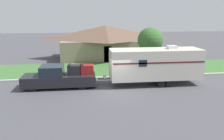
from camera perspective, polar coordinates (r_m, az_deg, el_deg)
ground_plane at (r=17.97m, az=1.02°, el=-5.42°), size 120.00×120.00×0.00m
curb_strip at (r=21.49m, az=-0.33°, el=-1.89°), size 80.00×0.30×0.14m
lawn_strip at (r=25.01m, az=-1.27°, el=0.30°), size 80.00×7.00×0.03m
house_across_street at (r=31.45m, az=-1.72°, el=7.56°), size 13.14×7.19×4.58m
pickup_truck at (r=19.02m, az=-13.37°, el=-1.87°), size 6.16×1.95×2.03m
travel_trailer at (r=19.59m, az=11.25°, el=1.62°), size 9.07×2.38×3.43m
mailbox at (r=24.32m, az=17.60°, el=1.49°), size 0.48×0.20×1.23m
tree_in_yard at (r=23.62m, az=9.98°, el=7.64°), size 2.70×2.70×4.78m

